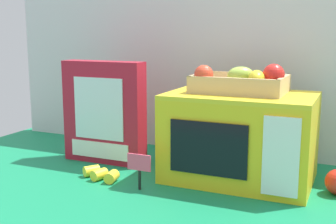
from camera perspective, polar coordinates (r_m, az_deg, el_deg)
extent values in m
plane|color=#147A4C|center=(1.37, 2.04, -7.63)|extent=(1.70, 1.70, 0.00)
cube|color=silver|center=(1.55, 5.71, 7.55)|extent=(1.61, 0.03, 0.70)
cube|color=yellow|center=(1.28, 9.40, -3.47)|extent=(0.41, 0.28, 0.24)
cube|color=yellow|center=(1.26, 9.57, 2.15)|extent=(0.41, 0.28, 0.01)
cube|color=black|center=(1.16, 5.25, -4.82)|extent=(0.21, 0.01, 0.14)
cube|color=white|center=(1.12, 14.53, -5.72)|extent=(0.09, 0.01, 0.20)
cube|color=tan|center=(1.28, 9.37, 3.16)|extent=(0.26, 0.19, 0.03)
cube|color=tan|center=(1.19, 8.35, 3.88)|extent=(0.26, 0.01, 0.02)
cube|color=tan|center=(1.36, 10.33, 4.62)|extent=(0.26, 0.01, 0.02)
cube|color=tan|center=(1.31, 4.17, 4.55)|extent=(0.01, 0.19, 0.02)
cube|color=tan|center=(1.25, 14.88, 3.94)|extent=(0.01, 0.19, 0.02)
ellipsoid|color=yellow|center=(1.22, 11.50, 4.38)|extent=(0.06, 0.08, 0.04)
sphere|color=#E04228|center=(1.24, 4.70, 4.91)|extent=(0.05, 0.05, 0.05)
sphere|color=red|center=(1.24, 13.65, 4.77)|extent=(0.06, 0.06, 0.06)
ellipsoid|color=#9EC647|center=(1.26, 9.48, 4.78)|extent=(0.09, 0.08, 0.05)
cube|color=#B2192D|center=(1.44, -8.34, -0.02)|extent=(0.28, 0.06, 0.33)
cube|color=silver|center=(1.41, -9.09, 0.42)|extent=(0.18, 0.00, 0.20)
cube|color=white|center=(1.44, -8.93, -4.94)|extent=(0.21, 0.00, 0.05)
cylinder|color=black|center=(1.21, -3.74, -8.84)|extent=(0.01, 0.01, 0.06)
cube|color=#F44C6B|center=(1.19, -3.81, -6.59)|extent=(0.07, 0.00, 0.05)
cylinder|color=yellow|center=(1.33, -9.97, -7.58)|extent=(0.05, 0.06, 0.03)
cylinder|color=yellow|center=(1.30, -8.97, -8.07)|extent=(0.04, 0.05, 0.03)
cylinder|color=yellow|center=(1.27, -7.37, -8.40)|extent=(0.04, 0.05, 0.03)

